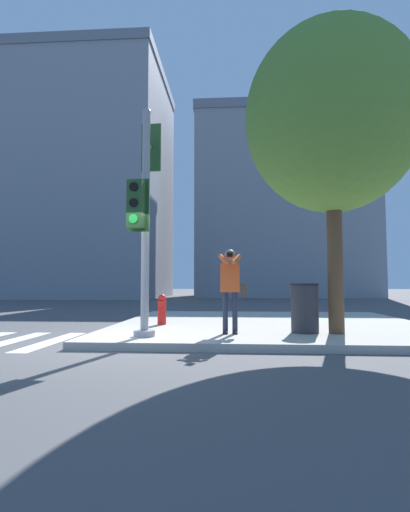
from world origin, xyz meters
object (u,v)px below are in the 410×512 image
Objects in this scene: traffic_signal_pole at (145,202)px; person_photographer at (231,283)px; street_tree at (332,118)px; trash_bin at (305,308)px; fire_hydrant at (162,310)px.

traffic_signal_pole reaches higher than person_photographer.
person_photographer is 4.17m from street_tree.
person_photographer is at bearing -175.21° from street_tree.
person_photographer is at bearing -170.79° from trash_bin.
fire_hydrant is 3.62m from trash_bin.
person_photographer is 2.54m from fire_hydrant.
fire_hydrant is (-1.75, 1.71, -0.68)m from person_photographer.
fire_hydrant is (-3.95, 1.53, -4.22)m from street_tree.
fire_hydrant is at bearing 156.20° from trash_bin.
person_photographer is 1.69× the size of trash_bin.
person_photographer is (1.70, 0.55, -1.62)m from traffic_signal_pole.
street_tree reaches higher than trash_bin.
trash_bin reaches higher than fire_hydrant.
street_tree reaches higher than fire_hydrant.
traffic_signal_pole is at bearing -169.35° from street_tree.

